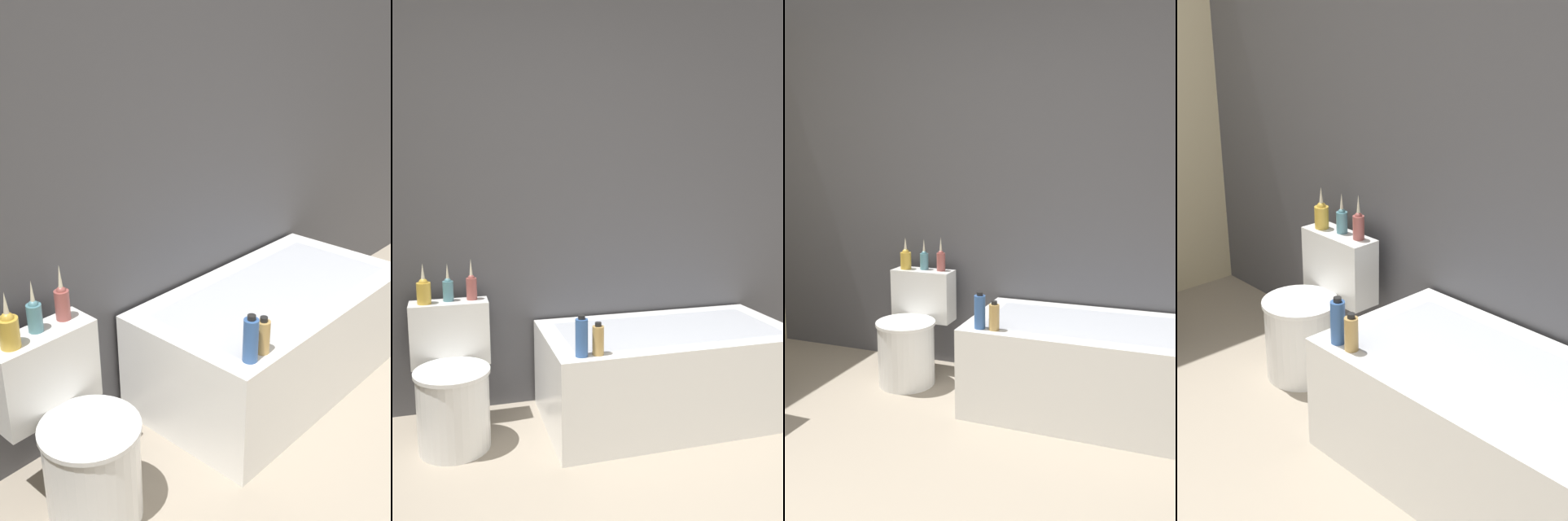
# 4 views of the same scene
# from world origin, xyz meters

# --- Properties ---
(wall_back_tiled) EXTENTS (6.40, 0.06, 2.60)m
(wall_back_tiled) POSITION_xyz_m (0.00, 2.31, 1.30)
(wall_back_tiled) COLOR #4C4C51
(wall_back_tiled) RESTS_ON ground_plane
(bathtub) EXTENTS (1.42, 0.75, 0.53)m
(bathtub) POSITION_xyz_m (0.87, 1.88, 0.27)
(bathtub) COLOR white
(bathtub) RESTS_ON ground
(toilet) EXTENTS (0.42, 0.54, 0.71)m
(toilet) POSITION_xyz_m (-0.33, 1.93, 0.31)
(toilet) COLOR white
(toilet) RESTS_ON ground
(vase_gold) EXTENTS (0.07, 0.07, 0.22)m
(vase_gold) POSITION_xyz_m (-0.46, 2.10, 0.79)
(vase_gold) COLOR gold
(vase_gold) RESTS_ON toilet
(vase_silver) EXTENTS (0.06, 0.06, 0.21)m
(vase_silver) POSITION_xyz_m (-0.33, 2.13, 0.78)
(vase_silver) COLOR teal
(vase_silver) RESTS_ON toilet
(vase_bronze) EXTENTS (0.06, 0.06, 0.23)m
(vase_bronze) POSITION_xyz_m (-0.20, 2.13, 0.79)
(vase_bronze) COLOR #994C47
(vase_bronze) RESTS_ON toilet
(shampoo_bottle_tall) EXTENTS (0.06, 0.06, 0.21)m
(shampoo_bottle_tall) POSITION_xyz_m (0.28, 1.59, 0.62)
(shampoo_bottle_tall) COLOR #335999
(shampoo_bottle_tall) RESTS_ON bathtub
(shampoo_bottle_short) EXTENTS (0.06, 0.06, 0.16)m
(shampoo_bottle_short) POSITION_xyz_m (0.36, 1.59, 0.60)
(shampoo_bottle_short) COLOR tan
(shampoo_bottle_short) RESTS_ON bathtub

